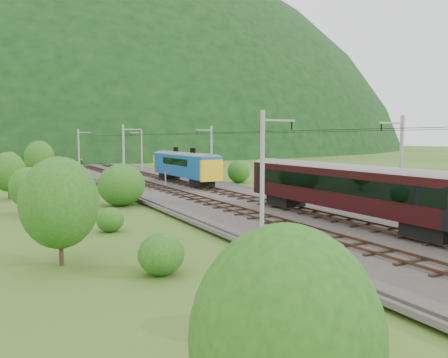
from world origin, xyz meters
name	(u,v)px	position (x,y,z in m)	size (l,w,h in m)	color
ground	(337,233)	(0.00, 0.00, 0.00)	(600.00, 600.00, 0.00)	#315319
railbed	(259,210)	(0.00, 10.00, 0.15)	(14.00, 220.00, 0.30)	#38332D
track_left	(236,210)	(-2.40, 10.00, 0.37)	(2.40, 220.00, 0.27)	brown
track_right	(281,206)	(2.40, 10.00, 0.37)	(2.40, 220.00, 0.27)	brown
catenary_left	(124,155)	(-6.12, 32.00, 4.50)	(2.54, 192.28, 8.00)	gray
catenary_right	(211,153)	(6.12, 32.00, 4.50)	(2.54, 192.28, 8.00)	gray
overhead_wires	(260,132)	(0.00, 10.00, 7.10)	(4.83, 198.00, 0.03)	black
mountain_main	(31,149)	(0.00, 260.00, 0.00)	(504.00, 360.00, 244.00)	black
hazard_post_near	(166,178)	(-0.22, 33.10, 1.14)	(0.18, 0.18, 1.68)	red
hazard_post_far	(121,168)	(0.52, 59.25, 0.98)	(0.15, 0.15, 1.36)	red
signal	(82,163)	(-4.71, 69.74, 1.52)	(0.23, 0.23, 2.09)	black
vegetation_left	(70,180)	(-14.06, 23.19, 2.37)	(13.59, 145.28, 6.22)	#1F5015
vegetation_right	(377,194)	(11.41, 6.99, 1.30)	(6.89, 100.46, 3.04)	#1F5015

